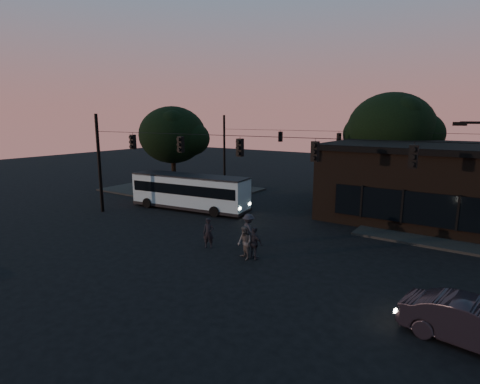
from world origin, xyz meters
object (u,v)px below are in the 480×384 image
Objects in this scene: car at (475,325)px; pedestrian_d at (249,230)px; building at (441,183)px; bus at (190,190)px; pedestrian_b at (245,243)px; pedestrian_a at (209,233)px; pedestrian_c at (254,243)px.

pedestrian_d is (-11.17, 4.00, 0.21)m from car.
building is at bearing -99.01° from pedestrian_d.
bus reaches higher than car.
car is 2.52× the size of pedestrian_b.
bus is (-16.81, -7.61, -1.15)m from building.
car is at bearing -174.80° from pedestrian_d.
pedestrian_a is at bearing 86.67° from car.
pedestrian_d is at bearing -123.89° from building.
pedestrian_b is (2.63, -0.31, 0.02)m from pedestrian_a.
bus is 5.95× the size of pedestrian_c.
bus is at bearing -155.65° from building.
pedestrian_a reaches higher than pedestrian_c.
bus reaches higher than pedestrian_c.
car is at bearing 172.60° from pedestrian_c.
building reaches higher than car.
pedestrian_a is at bearing -125.68° from building.
pedestrian_a is (6.91, -6.18, -0.70)m from bus.
car is 10.44m from pedestrian_b.
pedestrian_a is 2.28m from pedestrian_d.
pedestrian_d is (-8.22, -12.24, -1.77)m from building.
bus is at bearing 176.82° from pedestrian_b.
bus is at bearing 73.89° from car.
pedestrian_a is at bearing 6.02° from pedestrian_c.
pedestrian_b is at bearing 40.79° from pedestrian_c.
bus reaches higher than pedestrian_d.
pedestrian_a is (-9.90, -13.79, -1.85)m from building.
bus is 5.90× the size of pedestrian_a.
building is at bearing -109.86° from pedestrian_c.
pedestrian_d is (-0.96, 1.85, 0.06)m from pedestrian_b.
pedestrian_b is at bearing -34.57° from pedestrian_a.
building is 3.49× the size of car.
pedestrian_c is at bearing -116.38° from building.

